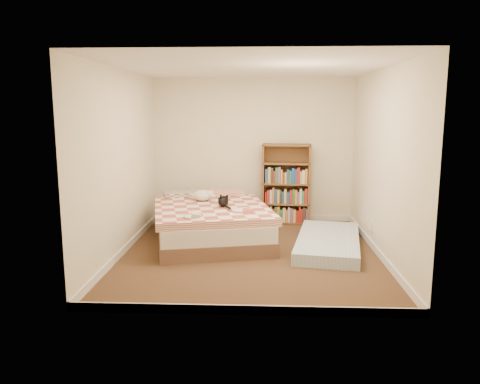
{
  "coord_description": "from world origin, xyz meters",
  "views": [
    {
      "loc": [
        0.14,
        -6.24,
        1.96
      ],
      "look_at": [
        -0.15,
        0.3,
        0.81
      ],
      "focal_mm": 35.0,
      "sensor_mm": 36.0,
      "label": 1
    }
  ],
  "objects_px": {
    "floor_mattress": "(328,242)",
    "white_dog": "(203,195)",
    "black_cat": "(224,202)",
    "bed": "(211,221)",
    "bookshelf": "(286,193)"
  },
  "relations": [
    {
      "from": "bookshelf",
      "to": "black_cat",
      "type": "bearing_deg",
      "value": -125.58
    },
    {
      "from": "floor_mattress",
      "to": "white_dog",
      "type": "relative_size",
      "value": 4.4
    },
    {
      "from": "bed",
      "to": "bookshelf",
      "type": "relative_size",
      "value": 1.84
    },
    {
      "from": "bookshelf",
      "to": "white_dog",
      "type": "xyz_separation_m",
      "value": [
        -1.35,
        -0.81,
        0.1
      ]
    },
    {
      "from": "bed",
      "to": "bookshelf",
      "type": "bearing_deg",
      "value": 29.48
    },
    {
      "from": "bed",
      "to": "floor_mattress",
      "type": "relative_size",
      "value": 1.35
    },
    {
      "from": "bed",
      "to": "black_cat",
      "type": "xyz_separation_m",
      "value": [
        0.21,
        -0.08,
        0.32
      ]
    },
    {
      "from": "white_dog",
      "to": "black_cat",
      "type": "bearing_deg",
      "value": -64.08
    },
    {
      "from": "white_dog",
      "to": "bookshelf",
      "type": "bearing_deg",
      "value": 12.42
    },
    {
      "from": "floor_mattress",
      "to": "white_dog",
      "type": "bearing_deg",
      "value": 169.95
    },
    {
      "from": "bed",
      "to": "floor_mattress",
      "type": "bearing_deg",
      "value": -26.38
    },
    {
      "from": "bookshelf",
      "to": "black_cat",
      "type": "height_order",
      "value": "bookshelf"
    },
    {
      "from": "floor_mattress",
      "to": "white_dog",
      "type": "distance_m",
      "value": 2.08
    },
    {
      "from": "floor_mattress",
      "to": "white_dog",
      "type": "height_order",
      "value": "white_dog"
    },
    {
      "from": "black_cat",
      "to": "white_dog",
      "type": "xyz_separation_m",
      "value": [
        -0.36,
        0.36,
        0.03
      ]
    }
  ]
}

